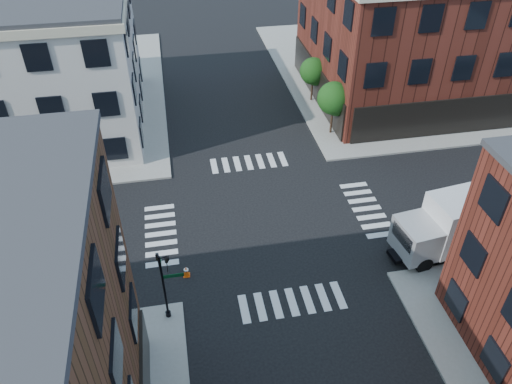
{
  "coord_description": "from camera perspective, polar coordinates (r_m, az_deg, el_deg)",
  "views": [
    {
      "loc": [
        -5.32,
        -24.53,
        21.82
      ],
      "look_at": [
        -0.73,
        0.04,
        2.5
      ],
      "focal_mm": 35.0,
      "sensor_mm": 36.0,
      "label": 1
    }
  ],
  "objects": [
    {
      "name": "ground",
      "position": [
        33.26,
        1.25,
        -3.31
      ],
      "size": [
        120.0,
        120.0,
        0.0
      ],
      "primitive_type": "plane",
      "color": "black",
      "rests_on": "ground"
    },
    {
      "name": "sidewalk_ne",
      "position": [
        56.91,
        18.44,
        13.32
      ],
      "size": [
        30.0,
        30.0,
        0.15
      ],
      "primitive_type": "cube",
      "color": "gray",
      "rests_on": "ground"
    },
    {
      "name": "tree_near",
      "position": [
        41.29,
        8.96,
        10.36
      ],
      "size": [
        2.69,
        2.69,
        4.49
      ],
      "color": "black",
      "rests_on": "ground"
    },
    {
      "name": "tree_far",
      "position": [
        46.54,
        6.63,
        13.42
      ],
      "size": [
        2.43,
        2.43,
        4.07
      ],
      "color": "black",
      "rests_on": "ground"
    },
    {
      "name": "traffic_cone",
      "position": [
        29.77,
        -7.98,
        -8.96
      ],
      "size": [
        0.42,
        0.42,
        0.72
      ],
      "rotation": [
        0.0,
        0.0,
        -0.07
      ],
      "color": "#EA4E0A",
      "rests_on": "ground"
    },
    {
      "name": "building_ne",
      "position": [
        50.6,
        21.76,
        16.94
      ],
      "size": [
        25.0,
        16.0,
        12.0
      ],
      "primitive_type": "cube",
      "color": "#441811",
      "rests_on": "ground"
    },
    {
      "name": "signal_pole",
      "position": [
        26.09,
        -10.44,
        -9.78
      ],
      "size": [
        1.29,
        1.24,
        4.6
      ],
      "color": "black",
      "rests_on": "ground"
    },
    {
      "name": "sidewalk_nw",
      "position": [
        52.84,
        -27.11,
        9.15
      ],
      "size": [
        30.0,
        30.0,
        0.15
      ],
      "primitive_type": "cube",
      "color": "gray",
      "rests_on": "ground"
    },
    {
      "name": "box_truck",
      "position": [
        32.65,
        22.85,
        -3.14
      ],
      "size": [
        8.85,
        3.7,
        3.91
      ],
      "rotation": [
        0.0,
        0.0,
        0.13
      ],
      "color": "silver",
      "rests_on": "ground"
    }
  ]
}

